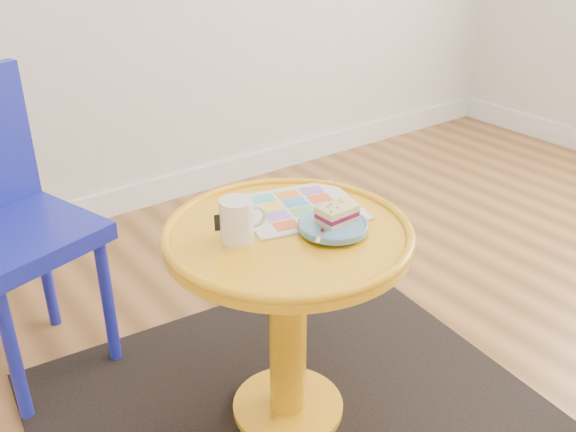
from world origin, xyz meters
TOP-DOWN VIEW (x-y plane):
  - room_walls at (-0.99, 0.99)m, footprint 4.00×4.00m
  - rug at (-0.53, 0.55)m, footprint 1.40×1.22m
  - side_table at (-0.53, 0.55)m, footprint 0.60×0.60m
  - newspaper at (-0.43, 0.63)m, footprint 0.35×0.32m
  - mug at (-0.65, 0.58)m, footprint 0.11×0.08m
  - plate at (-0.45, 0.48)m, footprint 0.17×0.17m
  - cake_slice at (-0.43, 0.48)m, footprint 0.09×0.07m
  - fork at (-0.47, 0.47)m, footprint 0.12×0.10m

SIDE VIEW (x-z plane):
  - rug at x=-0.53m, z-range 0.00..0.01m
  - room_walls at x=-0.99m, z-range -1.94..2.06m
  - side_table at x=-0.53m, z-range 0.12..0.70m
  - newspaper at x=-0.43m, z-range 0.57..0.58m
  - plate at x=-0.45m, z-range 0.58..0.60m
  - fork at x=-0.47m, z-range 0.59..0.60m
  - cake_slice at x=-0.43m, z-range 0.59..0.64m
  - mug at x=-0.65m, z-range 0.57..0.68m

